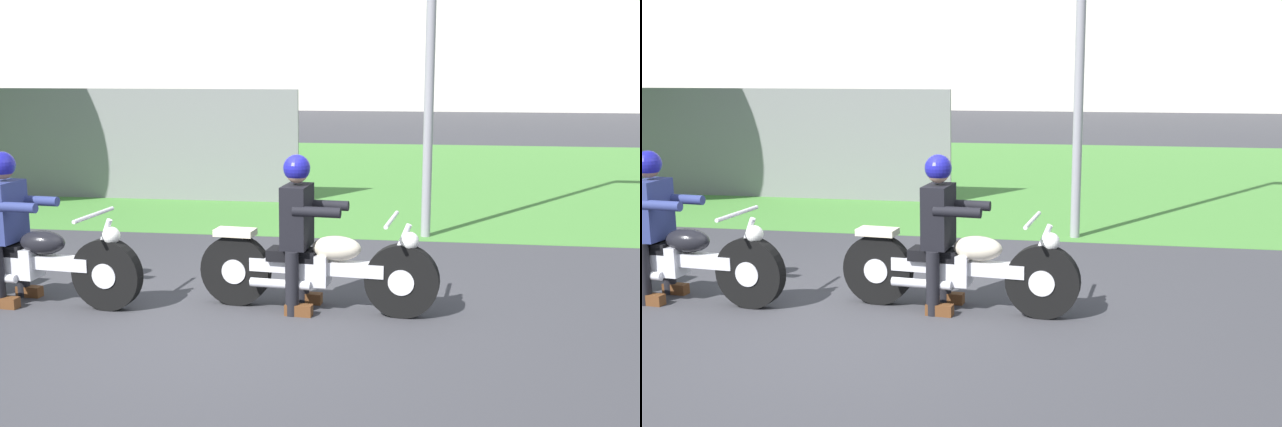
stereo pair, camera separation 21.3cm
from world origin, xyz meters
TOP-DOWN VIEW (x-y plane):
  - ground at (0.00, 0.00)m, footprint 120.00×120.00m
  - grass_verge at (0.00, 9.44)m, footprint 60.00×12.00m
  - motorcycle_lead at (0.74, 0.55)m, footprint 2.18×0.66m
  - rider_lead at (0.57, 0.56)m, footprint 0.58×0.49m
  - motorcycle_follow at (-1.94, 0.38)m, footprint 2.28×0.66m
  - rider_follow at (-2.10, 0.40)m, footprint 0.58×0.49m
  - fence_segment at (-3.86, 5.94)m, footprint 7.00×0.06m

SIDE VIEW (x-z plane):
  - ground at x=0.00m, z-range 0.00..0.00m
  - grass_verge at x=0.00m, z-range 0.00..0.01m
  - motorcycle_lead at x=0.74m, z-range -0.05..0.84m
  - motorcycle_follow at x=-1.94m, z-range -0.05..0.84m
  - rider_lead at x=0.57m, z-range 0.12..1.52m
  - rider_follow at x=-2.10m, z-range 0.12..1.52m
  - fence_segment at x=-3.86m, z-range 0.00..1.80m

